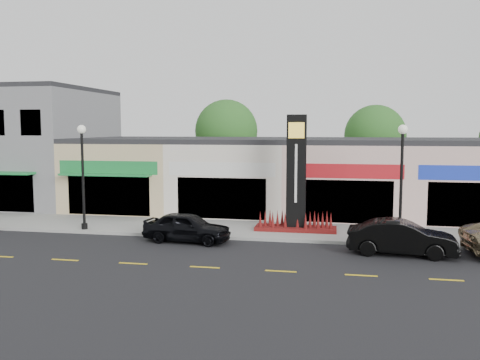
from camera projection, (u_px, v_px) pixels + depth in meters
The scene contains 15 objects.
ground at pixel (222, 250), 22.90m from camera, with size 120.00×120.00×0.00m, color black.
sidewalk at pixel (240, 229), 27.15m from camera, with size 52.00×4.30×0.15m, color gray.
curb at pixel (231, 238), 24.95m from camera, with size 52.00×0.20×0.15m, color gray.
building_grey_2story at pixel (16, 146), 37.03m from camera, with size 12.00×10.95×8.30m.
shop_beige at pixel (139, 172), 35.44m from camera, with size 7.00×10.85×4.80m.
shop_cream at pixel (238, 174), 34.15m from camera, with size 7.00×10.01×4.80m.
shop_pink_w at pixel (343, 176), 32.86m from camera, with size 7.00×10.01×4.80m.
shop_pink_e at pixel (458, 178), 31.56m from camera, with size 7.00×10.01×4.80m.
tree_rear_west at pixel (226, 131), 42.17m from camera, with size 5.20×5.20×7.83m.
tree_rear_mid at pixel (375, 135), 39.99m from camera, with size 4.80×4.80×7.29m.
lamp_west_near at pixel (83, 166), 26.47m from camera, with size 0.44×0.44×5.47m.
lamp_east_near at pixel (402, 171), 23.51m from camera, with size 0.44×0.44×5.47m.
pylon_sign at pixel (296, 190), 26.22m from camera, with size 4.20×1.30×6.00m.
car_black_sedan at pixel (187, 227), 24.41m from camera, with size 4.22×1.70×1.44m, color black.
car_black_conv at pixel (402, 238), 21.87m from camera, with size 4.58×1.60×1.51m, color black.
Camera 1 is at (4.99, -21.92, 5.46)m, focal length 38.00 mm.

